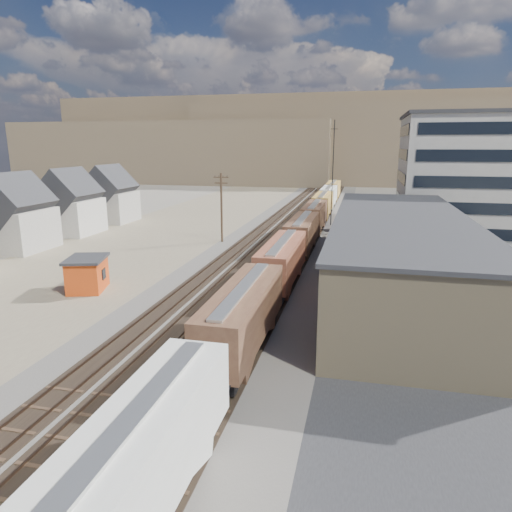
% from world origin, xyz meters
% --- Properties ---
extents(ground, '(300.00, 300.00, 0.00)m').
position_xyz_m(ground, '(0.00, 0.00, 0.00)').
color(ground, '#6B6356').
rests_on(ground, ground).
extents(ballast_bed, '(18.00, 200.00, 0.06)m').
position_xyz_m(ballast_bed, '(0.00, 50.00, 0.03)').
color(ballast_bed, '#4C4742').
rests_on(ballast_bed, ground).
extents(dirt_yard, '(24.00, 180.00, 0.03)m').
position_xyz_m(dirt_yard, '(-20.00, 40.00, 0.01)').
color(dirt_yard, '#756550').
rests_on(dirt_yard, ground).
extents(asphalt_lot, '(26.00, 120.00, 0.04)m').
position_xyz_m(asphalt_lot, '(22.00, 35.00, 0.02)').
color(asphalt_lot, '#232326').
rests_on(asphalt_lot, ground).
extents(rail_tracks, '(11.40, 200.00, 0.24)m').
position_xyz_m(rail_tracks, '(-0.55, 50.00, 0.11)').
color(rail_tracks, black).
rests_on(rail_tracks, ground).
extents(freight_train, '(3.00, 119.74, 4.46)m').
position_xyz_m(freight_train, '(3.80, 45.35, 2.79)').
color(freight_train, black).
rests_on(freight_train, ground).
extents(warehouse, '(12.40, 40.40, 7.25)m').
position_xyz_m(warehouse, '(14.98, 25.00, 3.65)').
color(warehouse, tan).
rests_on(warehouse, ground).
extents(office_tower, '(22.60, 18.60, 18.45)m').
position_xyz_m(office_tower, '(27.95, 54.95, 9.26)').
color(office_tower, '#9E998E').
rests_on(office_tower, ground).
extents(utility_pole_north, '(2.20, 0.32, 10.00)m').
position_xyz_m(utility_pole_north, '(-8.50, 42.00, 5.30)').
color(utility_pole_north, '#382619').
rests_on(utility_pole_north, ground).
extents(radio_mast, '(1.20, 0.16, 18.00)m').
position_xyz_m(radio_mast, '(6.00, 60.00, 9.12)').
color(radio_mast, black).
rests_on(radio_mast, ground).
extents(hills_north, '(265.00, 80.00, 32.00)m').
position_xyz_m(hills_north, '(0.17, 167.92, 14.10)').
color(hills_north, brown).
rests_on(hills_north, ground).
extents(maintenance_shed, '(4.62, 5.31, 3.31)m').
position_xyz_m(maintenance_shed, '(-14.53, 17.25, 1.69)').
color(maintenance_shed, '#CE4413').
rests_on(maintenance_shed, ground).
extents(parked_car_white, '(2.92, 4.29, 1.34)m').
position_xyz_m(parked_car_white, '(21.24, 9.92, 0.67)').
color(parked_car_white, silver).
rests_on(parked_car_white, ground).
extents(parked_car_blue, '(4.08, 6.23, 1.59)m').
position_xyz_m(parked_car_blue, '(26.33, 45.96, 0.80)').
color(parked_car_blue, navy).
rests_on(parked_car_blue, ground).
extents(parked_car_far, '(1.70, 4.08, 1.38)m').
position_xyz_m(parked_car_far, '(30.22, 61.64, 0.69)').
color(parked_car_far, white).
rests_on(parked_car_far, ground).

